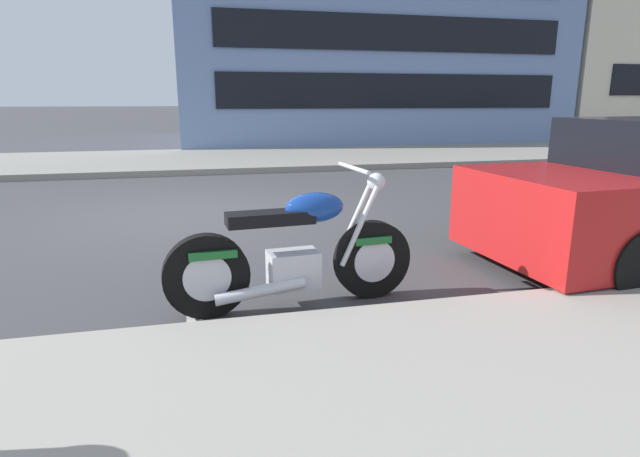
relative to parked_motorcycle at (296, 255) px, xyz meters
The scene contains 6 objects.
ground_plane 3.85m from the parked_motorcycle, 102.27° to the left, with size 260.00×260.00×0.00m, color #3D3D3F.
sidewalk_far_curb 15.23m from the parked_motorcycle, 42.70° to the left, with size 120.00×5.00×0.14m, color gray.
parking_stall_stripe 0.95m from the parked_motorcycle, 162.74° to the left, with size 0.12×2.20×0.01m, color silver.
parked_motorcycle is the anchor object (origin of this frame).
townhouse_corner_block 19.38m from the parked_motorcycle, 72.34° to the left, with size 13.86×11.01×8.68m.
townhouse_far_uphill 27.80m from the parked_motorcycle, 42.53° to the left, with size 14.54×11.83×10.62m.
Camera 1 is at (0.08, -7.64, 1.64)m, focal length 29.09 mm.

